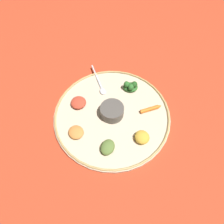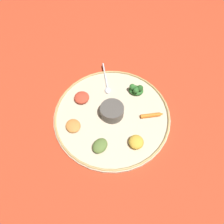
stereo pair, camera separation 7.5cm
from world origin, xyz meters
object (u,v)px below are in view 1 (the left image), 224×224
(greens_pile, at_px, (131,86))
(spoon, at_px, (100,84))
(carrot_near_spoon, at_px, (151,109))
(center_bowl, at_px, (112,111))

(greens_pile, bearing_deg, spoon, -47.50)
(greens_pile, distance_m, carrot_near_spoon, 0.13)
(center_bowl, xyz_separation_m, spoon, (-0.05, -0.15, -0.02))
(center_bowl, xyz_separation_m, carrot_near_spoon, (-0.13, 0.07, -0.02))
(spoon, distance_m, greens_pile, 0.13)
(center_bowl, height_order, spoon, center_bowl)
(center_bowl, distance_m, greens_pile, 0.14)
(greens_pile, height_order, carrot_near_spoon, greens_pile)
(spoon, relative_size, carrot_near_spoon, 1.88)
(center_bowl, relative_size, greens_pile, 1.16)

